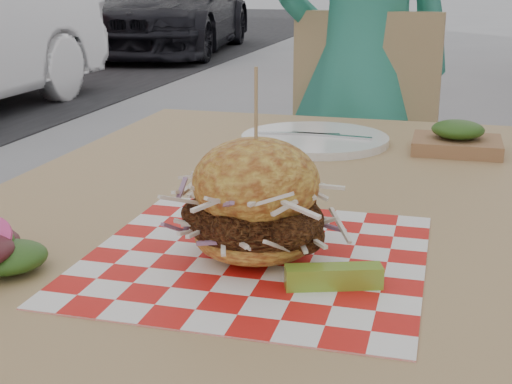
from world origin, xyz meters
TOP-DOWN VIEW (x-y plane):
  - diner at (-0.02, 1.22)m, footprint 0.67×0.57m
  - car_dark at (-3.60, 8.78)m, footprint 2.17×4.34m
  - patio_table at (-0.01, 0.04)m, footprint 0.80×1.20m
  - patio_chair at (-0.01, 1.08)m, footprint 0.44×0.45m
  - paper_liner at (0.03, -0.18)m, footprint 0.36×0.36m
  - sandwich at (0.03, -0.18)m, footprint 0.18×0.18m
  - pickle_spear at (0.12, -0.24)m, footprint 0.10×0.05m
  - place_setting at (-0.01, 0.39)m, footprint 0.27×0.27m
  - kraft_tray at (0.24, 0.38)m, footprint 0.15×0.12m

SIDE VIEW (x-z plane):
  - patio_chair at x=-0.01m, z-range 0.08..1.03m
  - car_dark at x=-3.60m, z-range 0.00..1.21m
  - patio_table at x=-0.01m, z-range 0.30..1.05m
  - paper_liner at x=0.03m, z-range 0.75..0.75m
  - place_setting at x=-0.01m, z-range 0.75..0.77m
  - pickle_spear at x=0.12m, z-range 0.75..0.77m
  - diner at x=-0.02m, z-range 0.00..1.54m
  - kraft_tray at x=0.24m, z-range 0.74..0.80m
  - sandwich at x=0.03m, z-range 0.71..0.91m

